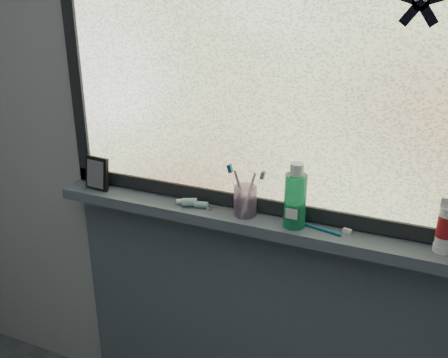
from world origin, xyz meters
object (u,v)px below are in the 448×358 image
toothbrush_cup (245,201)px  mouthwash_bottle (295,196)px  vanity_mirror (97,173)px  cream_tube (446,224)px

toothbrush_cup → mouthwash_bottle: (0.18, -0.02, 0.06)m
vanity_mirror → toothbrush_cup: bearing=6.9°
mouthwash_bottle → cream_tube: mouthwash_bottle is taller
cream_tube → vanity_mirror: bearing=-179.2°
toothbrush_cup → cream_tube: (0.63, 0.00, 0.04)m
vanity_mirror → cream_tube: cream_tube is taller
vanity_mirror → cream_tube: bearing=6.3°
mouthwash_bottle → vanity_mirror: bearing=179.9°
toothbrush_cup → mouthwash_bottle: size_ratio=0.58×
toothbrush_cup → cream_tube: cream_tube is taller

